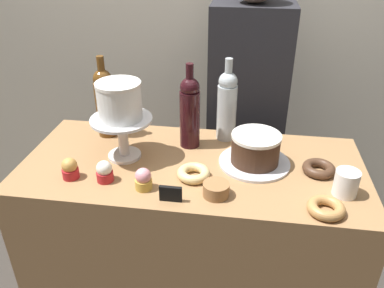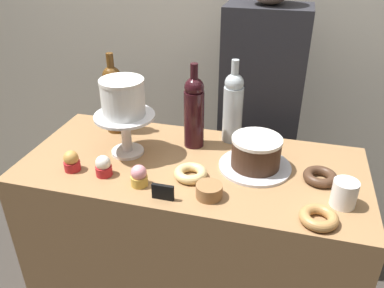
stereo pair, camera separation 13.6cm
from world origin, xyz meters
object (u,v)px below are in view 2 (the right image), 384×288
object	(u,v)px
chocolate_round_cake	(256,152)
wine_bottle_amber	(114,98)
cupcake_caramel	(72,161)
donut_chocolate	(320,177)
donut_maple	(319,218)
cookie_stack	(209,191)
price_sign_chalkboard	(163,192)
barista_figure	(258,127)
cake_stand_pedestal	(126,127)
cupcake_vanilla	(103,166)
cupcake_strawberry	(139,176)
coffee_cup_ceramic	(344,193)
donut_glazed	(191,173)
white_layer_cake	(123,97)
wine_bottle_dark_red	(194,111)
wine_bottle_clear	(233,106)

from	to	relation	value
chocolate_round_cake	wine_bottle_amber	xyz separation A→B (m)	(-0.59, 0.14, 0.08)
cupcake_caramel	donut_chocolate	xyz separation A→B (m)	(0.83, 0.15, -0.02)
chocolate_round_cake	donut_maple	world-z (taller)	chocolate_round_cake
cookie_stack	price_sign_chalkboard	size ratio (longest dim) A/B	1.20
chocolate_round_cake	barista_figure	distance (m)	0.55
cake_stand_pedestal	donut_chocolate	distance (m)	0.70
cake_stand_pedestal	chocolate_round_cake	distance (m)	0.48
cake_stand_pedestal	cookie_stack	world-z (taller)	cake_stand_pedestal
chocolate_round_cake	cupcake_vanilla	world-z (taller)	chocolate_round_cake
cake_stand_pedestal	cupcake_strawberry	xyz separation A→B (m)	(0.12, -0.18, -0.07)
cupcake_caramel	chocolate_round_cake	bearing A→B (deg)	16.34
chocolate_round_cake	coffee_cup_ceramic	distance (m)	0.32
cupcake_strawberry	coffee_cup_ceramic	distance (m)	0.64
donut_glazed	price_sign_chalkboard	world-z (taller)	price_sign_chalkboard
cupcake_vanilla	price_sign_chalkboard	world-z (taller)	cupcake_vanilla
cupcake_strawberry	donut_maple	size ratio (longest dim) A/B	0.66
donut_glazed	barista_figure	xyz separation A→B (m)	(0.16, 0.64, -0.11)
white_layer_cake	cupcake_strawberry	distance (m)	0.29
cupcake_vanilla	coffee_cup_ceramic	size ratio (longest dim) A/B	0.87
chocolate_round_cake	wine_bottle_dark_red	bearing A→B (deg)	157.51
wine_bottle_dark_red	cookie_stack	bearing A→B (deg)	-67.17
donut_chocolate	cookie_stack	world-z (taller)	cookie_stack
cupcake_strawberry	coffee_cup_ceramic	size ratio (longest dim) A/B	0.87
cupcake_caramel	white_layer_cake	bearing A→B (deg)	48.90
donut_glazed	coffee_cup_ceramic	distance (m)	0.49
white_layer_cake	cupcake_strawberry	bearing A→B (deg)	-56.83
barista_figure	price_sign_chalkboard	bearing A→B (deg)	-105.50
cake_stand_pedestal	cupcake_vanilla	xyz separation A→B (m)	(-0.02, -0.16, -0.07)
white_layer_cake	coffee_cup_ceramic	xyz separation A→B (m)	(0.76, -0.12, -0.18)
wine_bottle_amber	wine_bottle_clear	distance (m)	0.48
wine_bottle_amber	cupcake_vanilla	xyz separation A→B (m)	(0.10, -0.32, -0.11)
donut_chocolate	coffee_cup_ceramic	bearing A→B (deg)	-61.33
white_layer_cake	cupcake_strawberry	world-z (taller)	white_layer_cake
coffee_cup_ceramic	cupcake_caramel	bearing A→B (deg)	-177.66
donut_maple	white_layer_cake	bearing A→B (deg)	161.89
wine_bottle_dark_red	wine_bottle_amber	distance (m)	0.34
cupcake_strawberry	cupcake_caramel	world-z (taller)	same
cake_stand_pedestal	white_layer_cake	size ratio (longest dim) A/B	1.40
donut_glazed	coffee_cup_ceramic	xyz separation A→B (m)	(0.49, -0.02, 0.03)
cupcake_strawberry	cupcake_vanilla	bearing A→B (deg)	169.93
donut_glazed	chocolate_round_cake	bearing A→B (deg)	30.27
cupcake_strawberry	donut_glazed	bearing A→B (deg)	29.76
wine_bottle_amber	barista_figure	xyz separation A→B (m)	(0.55, 0.38, -0.24)
white_layer_cake	donut_glazed	xyz separation A→B (m)	(0.27, -0.10, -0.21)
cookie_stack	coffee_cup_ceramic	distance (m)	0.41
cupcake_strawberry	coffee_cup_ceramic	world-z (taller)	coffee_cup_ceramic
donut_maple	cookie_stack	xyz separation A→B (m)	(-0.33, 0.04, 0.01)
donut_chocolate	cake_stand_pedestal	bearing A→B (deg)	179.53
wine_bottle_amber	donut_glazed	distance (m)	0.48
cake_stand_pedestal	wine_bottle_dark_red	bearing A→B (deg)	28.80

